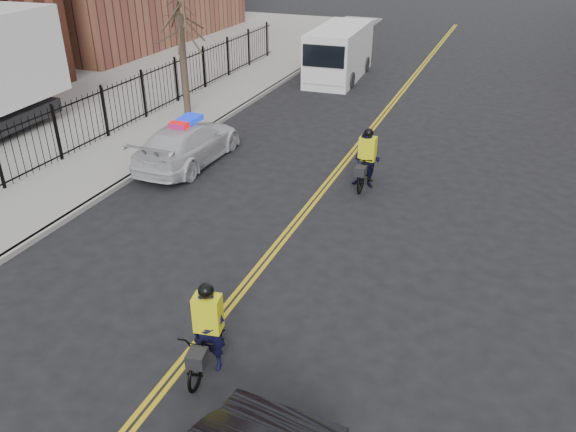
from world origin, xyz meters
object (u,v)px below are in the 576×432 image
(police_cruiser, at_px, (188,143))
(cyclist_near, at_px, (210,339))
(cargo_van, at_px, (338,54))
(cyclist_far, at_px, (366,164))

(police_cruiser, xyz_separation_m, cyclist_near, (5.52, -8.51, -0.06))
(police_cruiser, relative_size, cargo_van, 0.78)
(police_cruiser, height_order, cyclist_far, cyclist_far)
(cargo_van, xyz_separation_m, cyclist_near, (4.22, -21.35, -0.61))
(cyclist_near, bearing_deg, police_cruiser, 112.83)
(cyclist_far, bearing_deg, cargo_van, 111.82)
(cargo_van, distance_m, cyclist_near, 21.78)
(police_cruiser, bearing_deg, cyclist_near, 122.69)
(police_cruiser, height_order, cargo_van, cargo_van)
(cyclist_near, bearing_deg, cyclist_far, 75.96)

